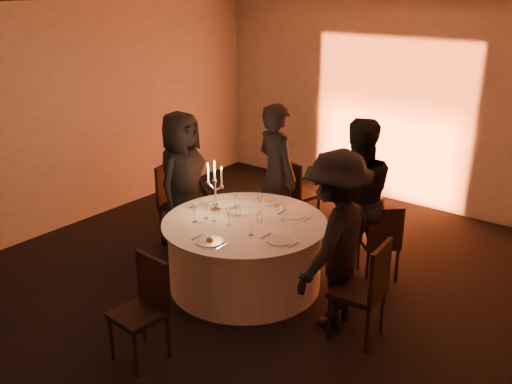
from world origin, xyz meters
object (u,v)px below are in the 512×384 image
Objects in this scene: chair_right at (367,286)px; chair_front at (145,303)px; candelabra at (215,193)px; chair_left at (174,197)px; guest_back_left at (276,175)px; chair_back_left at (296,190)px; banquet_table at (245,253)px; coffee_cup at (194,205)px; guest_left at (182,181)px; guest_back_right at (356,200)px; chair_back_right at (381,239)px; guest_right at (336,241)px.

chair_front is (-1.44, -1.43, -0.04)m from chair_right.
chair_front is at bearing -70.29° from candelabra.
chair_right is at bearing -116.22° from chair_left.
chair_front is 0.52× the size of guest_back_left.
banquet_table is at bearing 118.87° from chair_back_left.
candelabra reaches higher than coffee_cup.
chair_left is 1.06× the size of chair_front.
chair_left is at bearing 133.67° from chair_front.
coffee_cup is (-0.25, -1.71, 0.26)m from chair_back_left.
guest_left reaches higher than chair_left.
chair_right is 2.35m from guest_back_left.
guest_back_left reaches higher than chair_left.
guest_back_left is (-0.40, 1.13, 0.53)m from banquet_table.
guest_back_right reaches higher than guest_left.
guest_back_left reaches higher than banquet_table.
chair_right is 2.05m from candelabra.
banquet_table is 1.37m from guest_back_right.
chair_left is at bearing 52.91° from guest_back_left.
chair_left is 0.95m from coffee_cup.
chair_right is 1.70× the size of candelabra.
chair_back_left is 0.95× the size of chair_right.
chair_back_right is 0.90× the size of chair_right.
chair_back_right is at bearing 41.94° from banquet_table.
candelabra is at bearing -125.40° from chair_left.
candelabra is (-1.28, -0.91, 0.05)m from guest_back_right.
guest_left is 0.95× the size of guest_back_right.
coffee_cup is (-2.25, 0.08, 0.22)m from chair_right.
chair_back_left is at bearing -65.38° from guest_back_left.
chair_right reaches higher than chair_back_left.
candelabra is at bearing -6.04° from guest_back_right.
chair_back_right is 1.14m from guest_right.
chair_right is 1.06× the size of chair_front.
candelabra reaches higher than chair_back_right.
chair_back_right is at bearing -86.58° from guest_left.
chair_left reaches higher than coffee_cup.
chair_right is 0.55× the size of guest_back_right.
chair_left is at bearing 55.88° from guest_left.
chair_back_right is (1.59, -0.64, -0.03)m from chair_back_left.
guest_left is (-2.38, -0.72, 0.37)m from chair_back_right.
chair_right is at bearing 82.66° from guest_back_right.
coffee_cup is at bearing -175.75° from banquet_table.
guest_left reaches higher than chair_back_left.
banquet_table is 1.01× the size of guest_right.
guest_right is (-0.40, 0.08, 0.32)m from chair_right.
chair_front is at bearing -157.16° from guest_left.
chair_back_right is 1.59m from guest_back_left.
guest_right is at bearing 162.27° from guest_back_left.
chair_left is 1.11× the size of chair_back_right.
chair_back_right is at bearing 171.84° from chair_back_left.
coffee_cup is at bearing -136.19° from guest_left.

